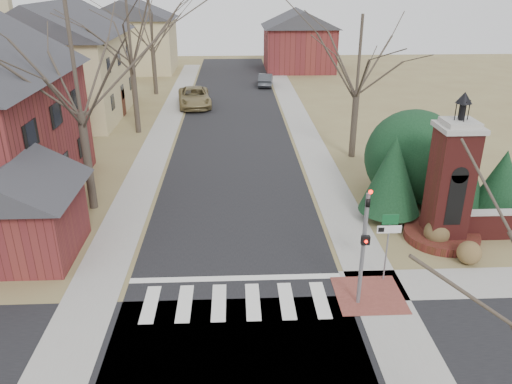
{
  "coord_description": "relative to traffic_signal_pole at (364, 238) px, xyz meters",
  "views": [
    {
      "loc": [
        0.05,
        -13.8,
        10.59
      ],
      "look_at": [
        0.94,
        6.0,
        1.97
      ],
      "focal_mm": 35.0,
      "sensor_mm": 36.0,
      "label": 1
    }
  ],
  "objects": [
    {
      "name": "bare_tree_1",
      "position": [
        -11.3,
        21.43,
        5.44
      ],
      "size": [
        8.4,
        8.4,
        11.64
      ],
      "color": "#473D33",
      "rests_on": "ground"
    },
    {
      "name": "curb_apron",
      "position": [
        0.5,
        0.43,
        -2.57
      ],
      "size": [
        2.4,
        2.4,
        0.02
      ],
      "primitive_type": "cube",
      "color": "brown",
      "rests_on": "ground"
    },
    {
      "name": "evergreen_mid",
      "position": [
        6.2,
        7.63,
        0.01
      ],
      "size": [
        3.4,
        3.4,
        4.7
      ],
      "color": "#473D33",
      "rests_on": "ground"
    },
    {
      "name": "brick_gate_monument",
      "position": [
        4.7,
        4.42,
        -0.42
      ],
      "size": [
        3.2,
        3.2,
        6.47
      ],
      "color": "#5B1D1A",
      "rests_on": "ground"
    },
    {
      "name": "ground",
      "position": [
        -4.3,
        -0.57,
        -2.59
      ],
      "size": [
        120.0,
        120.0,
        0.0
      ],
      "primitive_type": "plane",
      "color": "brown",
      "rests_on": "ground"
    },
    {
      "name": "dry_shrub_left",
      "position": [
        4.3,
        4.03,
        -2.04
      ],
      "size": [
        1.09,
        1.09,
        1.09
      ],
      "primitive_type": "sphere",
      "color": "brown",
      "rests_on": "ground"
    },
    {
      "name": "sidewalk_left",
      "position": [
        -9.5,
        21.43,
        -2.58
      ],
      "size": [
        2.0,
        60.0,
        0.02
      ],
      "primitive_type": "cube",
      "color": "gray",
      "rests_on": "ground"
    },
    {
      "name": "garage_left",
      "position": [
        -12.82,
        3.92,
        -0.35
      ],
      "size": [
        4.8,
        4.8,
        4.29
      ],
      "color": "maroon",
      "rests_on": "ground"
    },
    {
      "name": "bare_tree_0",
      "position": [
        -11.3,
        8.43,
        5.11
      ],
      "size": [
        8.05,
        8.05,
        11.15
      ],
      "color": "#473D33",
      "rests_on": "ground"
    },
    {
      "name": "bare_tree_3",
      "position": [
        3.2,
        15.43,
        4.1
      ],
      "size": [
        7.0,
        7.0,
        9.7
      ],
      "color": "#473D33",
      "rests_on": "ground"
    },
    {
      "name": "bare_tree_2",
      "position": [
        -11.8,
        34.43,
        4.44
      ],
      "size": [
        7.35,
        7.35,
        10.19
      ],
      "color": "#473D33",
      "rests_on": "ground"
    },
    {
      "name": "pickup_truck",
      "position": [
        -7.7,
        29.19,
        -1.78
      ],
      "size": [
        3.35,
        6.11,
        1.62
      ],
      "primitive_type": "imported",
      "rotation": [
        0.0,
        0.0,
        0.12
      ],
      "color": "olive",
      "rests_on": "ground"
    },
    {
      "name": "stop_bar",
      "position": [
        -4.3,
        1.73,
        -2.58
      ],
      "size": [
        8.0,
        0.35,
        0.02
      ],
      "primitive_type": "cube",
      "color": "silver",
      "rests_on": "ground"
    },
    {
      "name": "traffic_signal_pole",
      "position": [
        0.0,
        0.0,
        0.0
      ],
      "size": [
        0.28,
        0.41,
        4.5
      ],
      "color": "slate",
      "rests_on": "ground"
    },
    {
      "name": "distant_car",
      "position": [
        -0.9,
        37.72,
        -1.93
      ],
      "size": [
        1.79,
        4.1,
        1.31
      ],
      "primitive_type": "imported",
      "rotation": [
        0.0,
        0.0,
        3.04
      ],
      "color": "#3A3D43",
      "rests_on": "ground"
    },
    {
      "name": "house_distant_right",
      "position": [
        3.69,
        47.42,
        1.06
      ],
      "size": [
        8.8,
        8.8,
        7.3
      ],
      "color": "maroon",
      "rests_on": "ground"
    },
    {
      "name": "cross_street",
      "position": [
        -4.3,
        -3.57,
        -2.58
      ],
      "size": [
        120.0,
        8.0,
        0.01
      ],
      "primitive_type": "cube",
      "color": "black",
      "rests_on": "ground"
    },
    {
      "name": "crosswalk_zone",
      "position": [
        -4.3,
        0.23,
        -2.58
      ],
      "size": [
        8.0,
        2.2,
        0.02
      ],
      "primitive_type": "cube",
      "color": "silver",
      "rests_on": "ground"
    },
    {
      "name": "sidewalk_right_main",
      "position": [
        0.9,
        21.43,
        -2.58
      ],
      "size": [
        2.0,
        60.0,
        0.02
      ],
      "primitive_type": "cube",
      "color": "gray",
      "rests_on": "ground"
    },
    {
      "name": "house_stucco_left",
      "position": [
        -17.8,
        26.42,
        2.01
      ],
      "size": [
        9.8,
        12.8,
        9.28
      ],
      "color": "tan",
      "rests_on": "ground"
    },
    {
      "name": "dry_shrub_right",
      "position": [
        5.0,
        2.43,
        -2.11
      ],
      "size": [
        0.96,
        0.96,
        0.96
      ],
      "primitive_type": "sphere",
      "color": "brown",
      "rests_on": "ground"
    },
    {
      "name": "evergreen_mass",
      "position": [
        4.7,
        8.93,
        -0.19
      ],
      "size": [
        4.8,
        4.8,
        4.8
      ],
      "primitive_type": "sphere",
      "color": "black",
      "rests_on": "ground"
    },
    {
      "name": "house_distant_left",
      "position": [
        -16.31,
        47.42,
        1.66
      ],
      "size": [
        10.8,
        8.8,
        8.53
      ],
      "color": "tan",
      "rests_on": "ground"
    },
    {
      "name": "main_street",
      "position": [
        -4.3,
        21.43,
        -2.58
      ],
      "size": [
        8.0,
        70.0,
        0.01
      ],
      "primitive_type": "cube",
      "color": "black",
      "rests_on": "ground"
    },
    {
      "name": "evergreen_near",
      "position": [
        2.9,
        6.43,
        -0.29
      ],
      "size": [
        2.8,
        2.8,
        4.1
      ],
      "color": "#473D33",
      "rests_on": "ground"
    },
    {
      "name": "evergreen_far",
      "position": [
        8.2,
        6.63,
        -0.69
      ],
      "size": [
        2.4,
        2.4,
        3.3
      ],
      "color": "#473D33",
      "rests_on": "ground"
    },
    {
      "name": "sign_post",
      "position": [
        1.29,
        1.41,
        -0.64
      ],
      "size": [
        0.9,
        0.07,
        2.75
      ],
      "color": "slate",
      "rests_on": "ground"
    }
  ]
}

